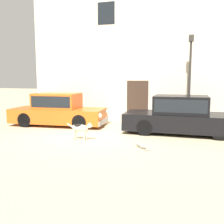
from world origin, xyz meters
TOP-DOWN VIEW (x-y plane):
  - ground_plane at (0.00, 0.00)m, footprint 80.00×80.00m
  - parked_sedan_nearest at (-2.25, 1.41)m, footprint 4.62×2.00m
  - parked_sedan_second at (3.37, 1.20)m, footprint 4.66×1.79m
  - apartment_block at (3.66, 6.46)m, footprint 16.71×5.93m
  - stray_dog_spotted at (-0.04, -1.03)m, footprint 1.04×0.29m
  - stray_cat at (2.21, -1.41)m, footprint 0.53×0.53m
  - street_lamp at (3.66, 2.52)m, footprint 0.22×0.22m

SIDE VIEW (x-z plane):
  - ground_plane at x=0.00m, z-range 0.00..0.00m
  - stray_cat at x=2.21m, z-range 0.00..0.17m
  - stray_dog_spotted at x=-0.04m, z-range 0.12..0.79m
  - parked_sedan_nearest at x=-2.25m, z-range -0.02..1.50m
  - parked_sedan_second at x=3.37m, z-range -0.02..1.51m
  - street_lamp at x=3.66m, z-range 0.55..4.62m
  - apartment_block at x=3.66m, z-range 0.00..8.14m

